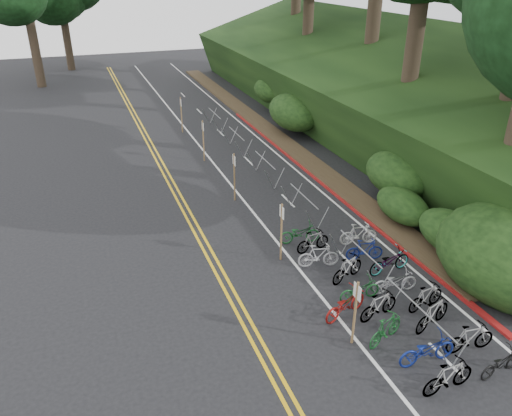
% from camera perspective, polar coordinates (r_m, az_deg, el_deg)
% --- Properties ---
extents(ground, '(120.00, 120.00, 0.00)m').
position_cam_1_polar(ground, '(16.52, 7.78, -14.92)').
color(ground, black).
rests_on(ground, ground).
extents(road_markings, '(7.47, 80.00, 0.01)m').
position_cam_1_polar(road_markings, '(24.52, -1.71, 0.08)').
color(road_markings, gold).
rests_on(road_markings, ground).
extents(red_curb, '(0.25, 28.00, 0.10)m').
position_cam_1_polar(red_curb, '(27.92, 6.94, 3.37)').
color(red_curb, maroon).
rests_on(red_curb, ground).
extents(embankment, '(14.30, 48.14, 9.11)m').
position_cam_1_polar(embankment, '(36.45, 12.59, 12.56)').
color(embankment, black).
rests_on(embankment, ground).
extents(bike_rack_front, '(1.10, 3.31, 1.08)m').
position_cam_1_polar(bike_rack_front, '(16.87, 18.31, -11.67)').
color(bike_rack_front, gray).
rests_on(bike_rack_front, ground).
extents(bike_racks_rest, '(1.14, 23.00, 1.17)m').
position_cam_1_polar(bike_racks_rest, '(27.42, 1.03, 4.94)').
color(bike_racks_rest, gray).
rests_on(bike_racks_rest, ground).
extents(signpost_near, '(0.08, 0.40, 2.30)m').
position_cam_1_polar(signpost_near, '(15.82, 11.29, -11.24)').
color(signpost_near, brown).
rests_on(signpost_near, ground).
extents(signposts_rest, '(0.08, 18.40, 2.50)m').
position_cam_1_polar(signposts_rest, '(27.40, -4.44, 6.14)').
color(signposts_rest, brown).
rests_on(signposts_rest, ground).
extents(bike_front, '(1.21, 1.98, 0.98)m').
position_cam_1_polar(bike_front, '(17.35, 10.16, -10.75)').
color(bike_front, maroon).
rests_on(bike_front, ground).
extents(bike_valet, '(3.31, 10.76, 1.07)m').
position_cam_1_polar(bike_valet, '(18.37, 14.50, -8.94)').
color(bike_valet, slate).
rests_on(bike_valet, ground).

